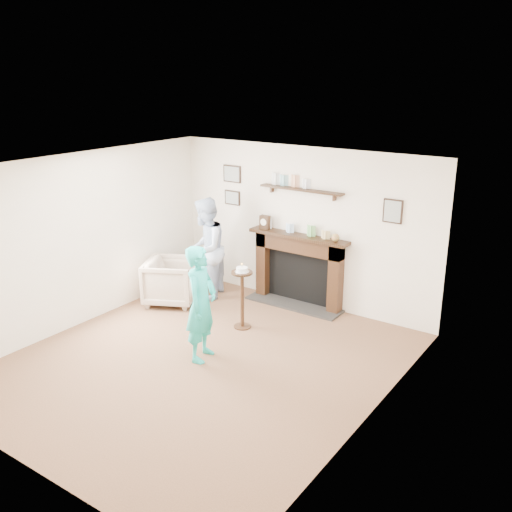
% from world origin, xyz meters
% --- Properties ---
extents(ground, '(5.00, 5.00, 0.00)m').
position_xyz_m(ground, '(0.00, 0.00, 0.00)').
color(ground, brown).
rests_on(ground, ground).
extents(room_shell, '(4.54, 5.02, 2.52)m').
position_xyz_m(room_shell, '(-0.00, 0.69, 1.62)').
color(room_shell, silver).
rests_on(room_shell, ground).
extents(armchair, '(1.06, 1.05, 0.72)m').
position_xyz_m(armchair, '(-1.68, 1.27, 0.00)').
color(armchair, gray).
rests_on(armchair, ground).
extents(man, '(0.88, 0.98, 1.67)m').
position_xyz_m(man, '(-1.36, 1.76, 0.00)').
color(man, silver).
rests_on(man, ground).
extents(woman, '(0.50, 0.63, 1.52)m').
position_xyz_m(woman, '(-0.08, 0.11, 0.00)').
color(woman, '#21A3BC').
rests_on(woman, ground).
extents(pedestal_table, '(0.31, 0.31, 0.98)m').
position_xyz_m(pedestal_table, '(-0.20, 1.16, 0.60)').
color(pedestal_table, black).
rests_on(pedestal_table, ground).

